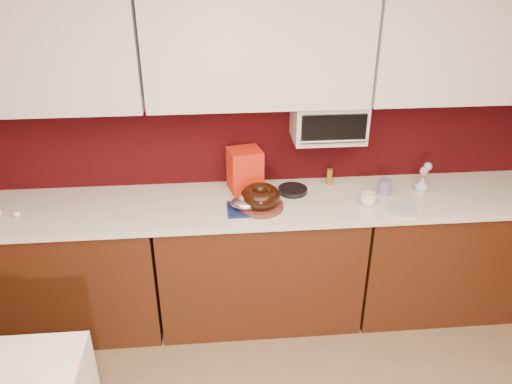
{
  "coord_description": "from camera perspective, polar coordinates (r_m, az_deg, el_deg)",
  "views": [
    {
      "loc": [
        -0.27,
        -0.86,
        2.41
      ],
      "look_at": [
        -0.03,
        1.84,
        1.02
      ],
      "focal_mm": 35.0,
      "sensor_mm": 36.0,
      "label": 1
    }
  ],
  "objects": [
    {
      "name": "roasted_ham",
      "position": [
        3.05,
        -1.17,
        -0.79
      ],
      "size": [
        0.1,
        0.09,
        0.06
      ],
      "primitive_type": "ellipsoid",
      "rotation": [
        0.0,
        0.0,
        -0.18
      ],
      "color": "#C5715A",
      "rests_on": "foil_ham_nest"
    },
    {
      "name": "base_cabinet_left",
      "position": [
        3.59,
        -21.53,
        -8.51
      ],
      "size": [
        1.31,
        0.58,
        0.86
      ],
      "primitive_type": "cube",
      "color": "#46210E",
      "rests_on": "floor"
    },
    {
      "name": "toaster_oven_door",
      "position": [
        3.08,
        8.89,
        7.15
      ],
      "size": [
        0.4,
        0.02,
        0.18
      ],
      "primitive_type": "cube",
      "color": "black",
      "rests_on": "toaster_oven"
    },
    {
      "name": "upper_cabinet_left",
      "position": [
        3.18,
        -25.31,
        14.52
      ],
      "size": [
        1.31,
        0.33,
        0.7
      ],
      "primitive_type": "cube",
      "color": "white",
      "rests_on": "wall_back"
    },
    {
      "name": "pandoro_box",
      "position": [
        3.29,
        -1.27,
        2.57
      ],
      "size": [
        0.24,
        0.23,
        0.28
      ],
      "primitive_type": "cube",
      "rotation": [
        0.0,
        0.0,
        0.21
      ],
      "color": "red",
      "rests_on": "countertop"
    },
    {
      "name": "upper_cabinet_center",
      "position": [
        3.01,
        0.23,
        16.42
      ],
      "size": [
        1.31,
        0.33,
        0.7
      ],
      "primitive_type": "cube",
      "color": "white",
      "rests_on": "wall_back"
    },
    {
      "name": "dark_pan",
      "position": [
        3.31,
        4.22,
        0.21
      ],
      "size": [
        0.2,
        0.2,
        0.03
      ],
      "primitive_type": "cylinder",
      "rotation": [
        0.0,
        0.0,
        0.07
      ],
      "color": "black",
      "rests_on": "countertop"
    },
    {
      "name": "amber_bottle",
      "position": [
        3.43,
        8.39,
        1.71
      ],
      "size": [
        0.04,
        0.04,
        0.11
      ],
      "primitive_type": "cylinder",
      "rotation": [
        0.0,
        0.0,
        0.19
      ],
      "color": "#846218",
      "rests_on": "countertop"
    },
    {
      "name": "bundt_cake",
      "position": [
        3.08,
        0.5,
        -0.52
      ],
      "size": [
        0.27,
        0.27,
        0.1
      ],
      "primitive_type": "torus",
      "rotation": [
        0.0,
        0.0,
        0.09
      ],
      "color": "black",
      "rests_on": "cake_base"
    },
    {
      "name": "toaster_oven",
      "position": [
        3.22,
        8.25,
        8.13
      ],
      "size": [
        0.45,
        0.3,
        0.25
      ],
      "primitive_type": "cube",
      "color": "white",
      "rests_on": "upper_cabinet_center"
    },
    {
      "name": "foil_ham_nest",
      "position": [
        3.07,
        -1.16,
        -1.2
      ],
      "size": [
        0.24,
        0.22,
        0.07
      ],
      "primitive_type": "ellipsoid",
      "rotation": [
        0.0,
        0.0,
        -0.41
      ],
      "color": "white",
      "rests_on": "navy_towel"
    },
    {
      "name": "flower_blue",
      "position": [
        3.46,
        19.04,
        2.78
      ],
      "size": [
        0.05,
        0.05,
        0.05
      ],
      "primitive_type": "sphere",
      "color": "#96B4F0",
      "rests_on": "flower_vase"
    },
    {
      "name": "navy_towel",
      "position": [
        3.09,
        -1.15,
        -1.96
      ],
      "size": [
        0.23,
        0.2,
        0.02
      ],
      "primitive_type": "cube",
      "rotation": [
        0.0,
        0.0,
        0.02
      ],
      "color": "#151F4F",
      "rests_on": "countertop"
    },
    {
      "name": "countertop",
      "position": [
        3.2,
        0.43,
        -1.39
      ],
      "size": [
        4.0,
        0.62,
        0.04
      ],
      "primitive_type": "cube",
      "color": "white",
      "rests_on": "base_cabinet_center"
    },
    {
      "name": "toaster_oven_handle",
      "position": [
        3.09,
        8.86,
        5.75
      ],
      "size": [
        0.42,
        0.02,
        0.02
      ],
      "primitive_type": "cylinder",
      "rotation": [
        0.0,
        1.57,
        0.0
      ],
      "color": "silver",
      "rests_on": "toaster_oven"
    },
    {
      "name": "china_plate",
      "position": [
        3.21,
        16.23,
        -2.01
      ],
      "size": [
        0.21,
        0.21,
        0.01
      ],
      "primitive_type": "cylinder",
      "rotation": [
        0.0,
        0.0,
        -0.09
      ],
      "color": "silver",
      "rests_on": "countertop"
    },
    {
      "name": "egg_right",
      "position": [
        3.34,
        -25.67,
        -2.28
      ],
      "size": [
        0.05,
        0.05,
        0.04
      ],
      "primitive_type": "ellipsoid",
      "rotation": [
        0.0,
        0.0,
        -0.19
      ],
      "color": "white",
      "rests_on": "countertop"
    },
    {
      "name": "base_cabinet_right",
      "position": [
        3.79,
        21.05,
        -6.43
      ],
      "size": [
        1.31,
        0.58,
        0.86
      ],
      "primitive_type": "cube",
      "color": "#46210E",
      "rests_on": "floor"
    },
    {
      "name": "upper_cabinet_right",
      "position": [
        3.4,
        24.11,
        15.43
      ],
      "size": [
        1.31,
        0.33,
        0.7
      ],
      "primitive_type": "cube",
      "color": "white",
      "rests_on": "wall_back"
    },
    {
      "name": "wall_back",
      "position": [
        3.33,
        -0.05,
        6.77
      ],
      "size": [
        4.0,
        0.02,
        2.5
      ],
      "primitive_type": "cube",
      "color": "#390709",
      "rests_on": "floor"
    },
    {
      "name": "blue_jar",
      "position": [
        3.37,
        14.49,
        0.54
      ],
      "size": [
        0.11,
        0.11,
        0.1
      ],
      "primitive_type": "cylinder",
      "rotation": [
        0.0,
        0.0,
        -0.31
      ],
      "color": "navy",
      "rests_on": "countertop"
    },
    {
      "name": "cake_base",
      "position": [
        3.11,
        0.5,
        -1.6
      ],
      "size": [
        0.31,
        0.31,
        0.03
      ],
      "primitive_type": "cylinder",
      "rotation": [
        0.0,
        0.0,
        -0.07
      ],
      "color": "brown",
      "rests_on": "countertop"
    },
    {
      "name": "flower_pink",
      "position": [
        3.44,
        18.66,
        2.29
      ],
      "size": [
        0.06,
        0.06,
        0.06
      ],
      "primitive_type": "sphere",
      "color": "#D67C82",
      "rests_on": "flower_vase"
    },
    {
      "name": "flower_vase",
      "position": [
        3.48,
        18.43,
        0.89
      ],
      "size": [
        0.08,
        0.08,
        0.11
      ],
      "primitive_type": "imported",
      "rotation": [
        0.0,
        0.0,
        -0.1
      ],
      "color": "silver",
      "rests_on": "countertop"
    },
    {
      "name": "base_cabinet_center",
      "position": [
        3.44,
        0.41,
        -7.98
      ],
      "size": [
        1.31,
        0.58,
        0.86
      ],
      "primitive_type": "cube",
      "color": "#46210E",
      "rests_on": "floor"
    },
    {
      "name": "coffee_mug",
      "position": [
        3.21,
        12.72,
        -0.69
      ],
      "size": [
        0.11,
        0.11,
        0.1
      ],
      "primitive_type": "imported",
      "rotation": [
        0.0,
        0.0,
        0.38
      ],
      "color": "white",
      "rests_on": "countertop"
    }
  ]
}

